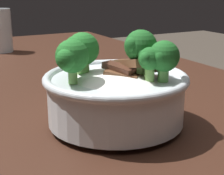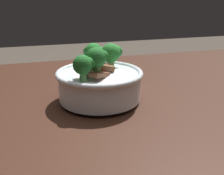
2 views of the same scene
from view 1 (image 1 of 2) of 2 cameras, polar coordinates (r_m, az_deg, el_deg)
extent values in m
cube|color=#381E14|center=(0.68, -8.82, -3.32)|extent=(1.55, 0.84, 0.06)
cube|color=#381E14|center=(1.54, -5.07, -6.99)|extent=(0.08, 0.08, 0.72)
cylinder|color=silver|center=(0.52, 0.59, -5.68)|extent=(0.09, 0.09, 0.01)
cylinder|color=silver|center=(0.51, 0.60, -1.93)|extent=(0.20, 0.20, 0.06)
torus|color=silver|center=(0.50, 0.61, 1.55)|extent=(0.21, 0.21, 0.01)
ellipsoid|color=white|center=(0.51, 0.61, -0.53)|extent=(0.17, 0.17, 0.06)
cube|color=brown|center=(0.50, 2.70, 3.93)|extent=(0.07, 0.02, 0.02)
cube|color=#4C2B1E|center=(0.50, 1.11, 3.12)|extent=(0.05, 0.04, 0.01)
cube|color=brown|center=(0.51, 5.81, 3.10)|extent=(0.05, 0.05, 0.02)
cube|color=brown|center=(0.49, 1.57, 1.92)|extent=(0.05, 0.05, 0.02)
cylinder|color=#7AB256|center=(0.47, -6.35, 1.96)|extent=(0.01, 0.01, 0.02)
sphere|color=#237028|center=(0.47, -6.45, 5.04)|extent=(0.04, 0.04, 0.04)
sphere|color=#237028|center=(0.48, -6.81, 5.29)|extent=(0.03, 0.03, 0.03)
sphere|color=#237028|center=(0.45, -7.35, 4.54)|extent=(0.03, 0.03, 0.03)
cylinder|color=#7AB256|center=(0.50, 4.58, 3.29)|extent=(0.02, 0.02, 0.03)
sphere|color=#1E6023|center=(0.49, 4.66, 6.66)|extent=(0.05, 0.05, 0.05)
sphere|color=#1E6023|center=(0.51, 3.94, 7.39)|extent=(0.02, 0.02, 0.02)
sphere|color=#1E6023|center=(0.48, 3.28, 6.87)|extent=(0.02, 0.02, 0.02)
cylinder|color=#5B9947|center=(0.48, 8.26, 2.19)|extent=(0.01, 0.01, 0.02)
sphere|color=#1E6023|center=(0.48, 8.38, 5.02)|extent=(0.04, 0.04, 0.04)
sphere|color=#1E6023|center=(0.49, 7.33, 5.68)|extent=(0.02, 0.02, 0.02)
sphere|color=#1E6023|center=(0.47, 7.93, 4.86)|extent=(0.02, 0.02, 0.02)
cylinder|color=#7AB256|center=(0.52, -4.67, 3.30)|extent=(0.02, 0.02, 0.02)
sphere|color=#237028|center=(0.51, -4.74, 6.24)|extent=(0.05, 0.05, 0.05)
sphere|color=#237028|center=(0.52, -5.97, 6.62)|extent=(0.03, 0.03, 0.03)
sphere|color=#237028|center=(0.50, -6.05, 6.01)|extent=(0.02, 0.02, 0.02)
cylinder|color=#7AB256|center=(0.48, 6.07, 2.15)|extent=(0.01, 0.01, 0.02)
sphere|color=#1E6023|center=(0.47, 6.15, 4.64)|extent=(0.03, 0.03, 0.03)
sphere|color=#1E6023|center=(0.48, 5.02, 5.50)|extent=(0.02, 0.02, 0.02)
sphere|color=#1E6023|center=(0.46, 5.49, 4.71)|extent=(0.02, 0.02, 0.02)
cylinder|color=white|center=(1.13, -17.14, 5.68)|extent=(0.06, 0.06, 0.00)
cylinder|color=white|center=(1.12, -17.41, 8.78)|extent=(0.07, 0.07, 0.13)
cylinder|color=olive|center=(1.12, -17.35, 8.17)|extent=(0.06, 0.06, 0.10)
camera|label=2|loc=(0.85, 44.08, 15.23)|focal=41.35mm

